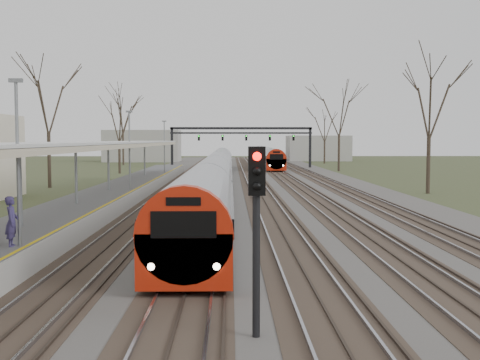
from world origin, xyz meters
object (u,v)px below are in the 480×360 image
object	(u,v)px
train_near	(217,171)
passenger	(12,222)
train_far	(266,156)
signal_post	(257,213)

from	to	relation	value
train_near	passenger	distance (m)	35.19
train_near	train_far	xyz separation A→B (m)	(7.00, 45.52, 0.00)
train_far	passenger	xyz separation A→B (m)	(-12.37, -80.30, 0.29)
train_far	signal_post	bearing A→B (deg)	-93.49
train_near	signal_post	xyz separation A→B (m)	(1.75, -40.50, 1.25)
train_far	signal_post	distance (m)	86.19
train_near	passenger	bearing A→B (deg)	-98.78
signal_post	passenger	bearing A→B (deg)	141.22
signal_post	train_near	bearing A→B (deg)	92.47
train_near	signal_post	distance (m)	40.56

